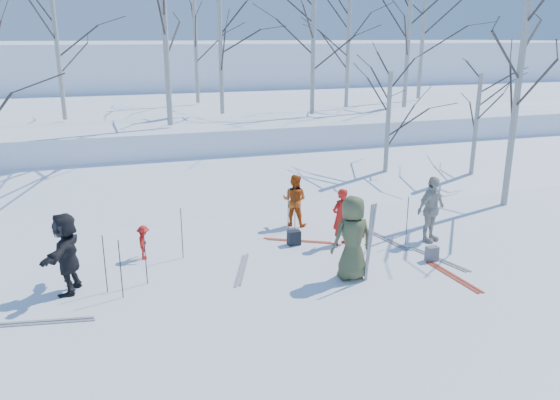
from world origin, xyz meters
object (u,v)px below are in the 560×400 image
object	(u,v)px
skier_olive_center	(352,238)
skier_cream_east	(431,209)
skier_red_north	(341,217)
backpack_grey	(432,254)
backpack_red	(358,230)
skier_redor_behind	(295,200)
backpack_dark	(294,238)
skier_grey_west	(66,253)
dog	(357,226)
skier_red_seated	(144,242)

from	to	relation	value
skier_olive_center	skier_cream_east	distance (m)	3.47
skier_red_north	backpack_grey	xyz separation A→B (m)	(1.74, -1.77, -0.60)
backpack_red	backpack_grey	bearing A→B (deg)	-64.53
skier_redor_behind	backpack_dark	size ratio (longest dim) A/B	3.91
skier_red_north	skier_redor_behind	bearing A→B (deg)	-90.58
skier_grey_west	backpack_dark	size ratio (longest dim) A/B	4.59
skier_olive_center	backpack_grey	world-z (taller)	skier_olive_center
backpack_red	dog	bearing A→B (deg)	77.42
skier_red_seated	backpack_dark	size ratio (longest dim) A/B	2.21
skier_redor_behind	dog	world-z (taller)	skier_redor_behind
skier_red_seated	dog	xyz separation A→B (m)	(5.92, -0.06, -0.18)
skier_redor_behind	backpack_dark	world-z (taller)	skier_redor_behind
skier_red_seated	skier_grey_west	world-z (taller)	skier_grey_west
skier_red_north	skier_redor_behind	distance (m)	1.99
skier_cream_east	backpack_grey	bearing A→B (deg)	-140.48
skier_olive_center	backpack_red	distance (m)	2.91
skier_redor_behind	dog	bearing A→B (deg)	173.93
skier_red_seated	backpack_red	size ratio (longest dim) A/B	2.11
skier_grey_west	skier_olive_center	bearing A→B (deg)	95.55
skier_red_seated	backpack_dark	distance (m)	3.97
skier_red_seated	skier_olive_center	bearing A→B (deg)	-113.50
skier_redor_behind	skier_red_seated	size ratio (longest dim) A/B	1.76
skier_redor_behind	skier_cream_east	size ratio (longest dim) A/B	0.85
skier_red_north	skier_grey_west	size ratio (longest dim) A/B	0.86
skier_redor_behind	skier_grey_west	distance (m)	6.79
skier_redor_behind	skier_grey_west	bearing A→B (deg)	60.53
skier_olive_center	skier_red_north	world-z (taller)	skier_olive_center
skier_cream_east	skier_grey_west	distance (m)	9.35
skier_redor_behind	skier_red_seated	bearing A→B (deg)	53.07
skier_redor_behind	skier_red_seated	distance (m)	4.69
skier_olive_center	skier_red_north	bearing A→B (deg)	-109.40
skier_redor_behind	backpack_dark	bearing A→B (deg)	107.44
skier_olive_center	dog	size ratio (longest dim) A/B	3.20
skier_red_seated	dog	world-z (taller)	skier_red_seated
skier_olive_center	skier_redor_behind	bearing A→B (deg)	-92.04
skier_redor_behind	backpack_grey	xyz separation A→B (m)	(2.40, -3.66, -0.59)
backpack_grey	backpack_dark	distance (m)	3.64
backpack_red	backpack_grey	size ratio (longest dim) A/B	1.11
skier_olive_center	dog	world-z (taller)	skier_olive_center
skier_olive_center	skier_red_north	distance (m)	2.19
skier_red_north	skier_cream_east	bearing A→B (deg)	148.24
skier_red_north	backpack_red	size ratio (longest dim) A/B	3.75
skier_olive_center	backpack_red	world-z (taller)	skier_olive_center
skier_redor_behind	backpack_red	distance (m)	2.13
skier_cream_east	backpack_grey	size ratio (longest dim) A/B	4.85
skier_red_seated	skier_grey_west	bearing A→B (deg)	136.39
backpack_red	backpack_dark	xyz separation A→B (m)	(-1.93, -0.02, -0.01)
skier_red_north	skier_grey_west	world-z (taller)	skier_grey_west
skier_red_north	skier_red_seated	size ratio (longest dim) A/B	1.78
skier_grey_west	skier_cream_east	bearing A→B (deg)	108.87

